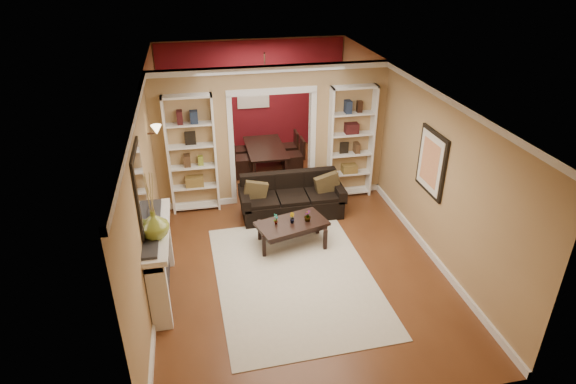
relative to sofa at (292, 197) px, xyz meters
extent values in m
plane|color=brown|center=(-0.24, -0.45, -0.38)|extent=(8.00, 8.00, 0.00)
plane|color=white|center=(-0.24, -0.45, 2.32)|extent=(8.00, 8.00, 0.00)
plane|color=tan|center=(-0.24, 3.55, 0.97)|extent=(8.00, 0.00, 8.00)
plane|color=tan|center=(-0.24, -4.45, 0.97)|extent=(8.00, 0.00, 8.00)
plane|color=tan|center=(-2.49, -0.45, 0.97)|extent=(0.00, 8.00, 8.00)
plane|color=tan|center=(2.01, -0.45, 0.97)|extent=(0.00, 8.00, 8.00)
cube|color=tan|center=(-0.24, 0.75, 0.97)|extent=(4.50, 0.15, 2.70)
cube|color=maroon|center=(-0.24, 3.52, 0.94)|extent=(4.44, 0.04, 2.64)
cube|color=#8CA5CC|center=(-0.24, 3.48, 1.17)|extent=(0.78, 0.03, 0.98)
cube|color=beige|center=(-0.36, -1.96, -0.38)|extent=(2.50, 3.43, 0.01)
cube|color=black|center=(0.00, 0.00, 0.00)|extent=(1.96, 0.85, 0.77)
cube|color=brown|center=(-0.70, -0.02, 0.20)|extent=(0.42, 0.13, 0.42)
cube|color=brown|center=(0.70, -0.02, 0.22)|extent=(0.48, 0.19, 0.46)
cube|color=black|center=(-0.21, -1.03, -0.16)|extent=(1.30, 0.93, 0.44)
imported|color=#336626|center=(-0.49, -1.03, 0.16)|extent=(0.12, 0.13, 0.20)
imported|color=#336626|center=(-0.21, -1.03, 0.15)|extent=(0.11, 0.12, 0.18)
imported|color=#336626|center=(0.06, -1.03, 0.16)|extent=(0.12, 0.12, 0.20)
cube|color=white|center=(-1.79, 0.58, 0.77)|extent=(0.90, 0.30, 2.30)
cube|color=white|center=(1.31, 0.58, 0.77)|extent=(0.90, 0.30, 2.30)
cube|color=white|center=(-2.33, -1.95, 0.20)|extent=(0.32, 1.70, 1.16)
imported|color=olive|center=(-2.33, -2.20, 0.98)|extent=(0.50, 0.50, 0.40)
cube|color=silver|center=(-2.47, -1.95, 1.42)|extent=(0.03, 0.95, 1.10)
cube|color=#FFE0A5|center=(-2.39, 0.10, 1.45)|extent=(0.18, 0.18, 0.22)
cube|color=black|center=(1.97, -1.45, 1.17)|extent=(0.04, 0.85, 1.05)
imported|color=black|center=(-0.13, 2.19, -0.11)|extent=(1.53, 0.85, 0.54)
cube|color=black|center=(-0.68, 1.89, 0.04)|extent=(0.52, 0.52, 0.84)
cube|color=black|center=(0.42, 1.89, 0.02)|extent=(0.50, 0.50, 0.81)
cube|color=black|center=(-0.68, 2.49, 0.01)|extent=(0.51, 0.51, 0.78)
cube|color=black|center=(0.42, 2.49, 0.00)|extent=(0.39, 0.39, 0.76)
cube|color=#342118|center=(-0.24, 2.25, 1.64)|extent=(0.50, 0.50, 0.30)
camera|label=1|loc=(-1.66, -7.89, 4.30)|focal=30.00mm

